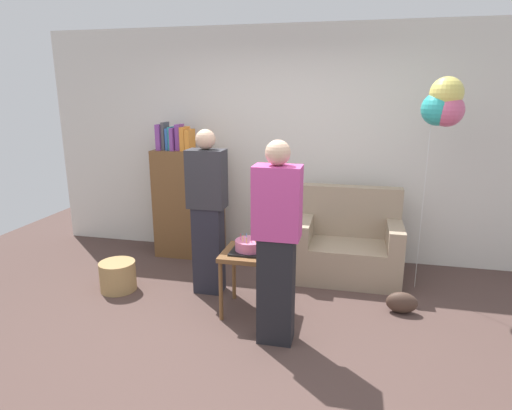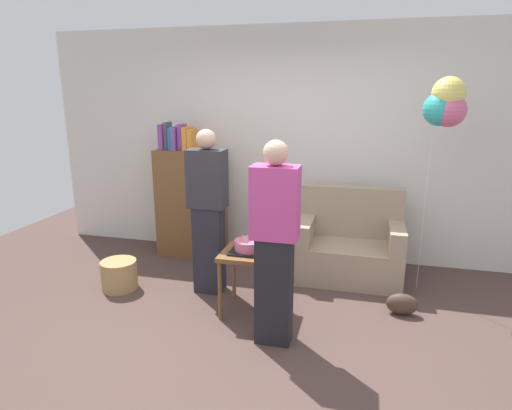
# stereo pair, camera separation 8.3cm
# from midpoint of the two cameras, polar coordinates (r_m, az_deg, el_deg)

# --- Properties ---
(ground_plane) EXTENTS (8.00, 8.00, 0.00)m
(ground_plane) POSITION_cam_midpoint_polar(r_m,az_deg,el_deg) (3.74, -1.25, -17.06)
(ground_plane) COLOR #4C3833
(wall_back) EXTENTS (6.00, 0.10, 2.70)m
(wall_back) POSITION_cam_midpoint_polar(r_m,az_deg,el_deg) (5.22, 4.72, 7.88)
(wall_back) COLOR silver
(wall_back) RESTS_ON ground_plane
(couch) EXTENTS (1.10, 0.70, 0.96)m
(couch) POSITION_cam_midpoint_polar(r_m,az_deg,el_deg) (4.82, 12.65, -5.38)
(couch) COLOR gray
(couch) RESTS_ON ground_plane
(bookshelf) EXTENTS (0.80, 0.36, 1.62)m
(bookshelf) POSITION_cam_midpoint_polar(r_m,az_deg,el_deg) (5.30, -8.15, 0.63)
(bookshelf) COLOR brown
(bookshelf) RESTS_ON ground_plane
(side_table) EXTENTS (0.48, 0.48, 0.59)m
(side_table) POSITION_cam_midpoint_polar(r_m,az_deg,el_deg) (3.92, -0.29, -7.33)
(side_table) COLOR brown
(side_table) RESTS_ON ground_plane
(birthday_cake) EXTENTS (0.32, 0.32, 0.17)m
(birthday_cake) POSITION_cam_midpoint_polar(r_m,az_deg,el_deg) (3.87, -0.29, -5.42)
(birthday_cake) COLOR black
(birthday_cake) RESTS_ON side_table
(person_blowing_candles) EXTENTS (0.36, 0.22, 1.63)m
(person_blowing_candles) POSITION_cam_midpoint_polar(r_m,az_deg,el_deg) (4.24, -5.76, -0.87)
(person_blowing_candles) COLOR #23232D
(person_blowing_candles) RESTS_ON ground_plane
(person_holding_cake) EXTENTS (0.36, 0.22, 1.63)m
(person_holding_cake) POSITION_cam_midpoint_polar(r_m,az_deg,el_deg) (3.35, 3.19, -5.10)
(person_holding_cake) COLOR black
(person_holding_cake) RESTS_ON ground_plane
(wicker_basket) EXTENTS (0.36, 0.36, 0.30)m
(wicker_basket) POSITION_cam_midpoint_polar(r_m,az_deg,el_deg) (4.69, -17.06, -8.77)
(wicker_basket) COLOR #A88451
(wicker_basket) RESTS_ON ground_plane
(handbag) EXTENTS (0.28, 0.14, 0.20)m
(handbag) POSITION_cam_midpoint_polar(r_m,az_deg,el_deg) (4.25, 19.20, -12.21)
(handbag) COLOR #473328
(handbag) RESTS_ON ground_plane
(balloon_bunch) EXTENTS (0.38, 0.36, 2.10)m
(balloon_bunch) POSITION_cam_midpoint_polar(r_m,az_deg,el_deg) (4.40, 24.22, 11.92)
(balloon_bunch) COLOR silver
(balloon_bunch) RESTS_ON ground_plane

